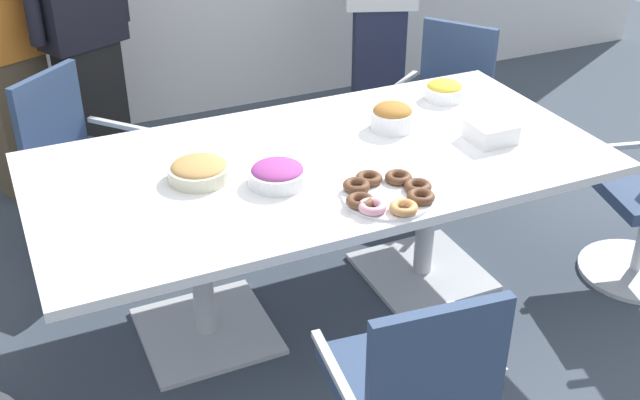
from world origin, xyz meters
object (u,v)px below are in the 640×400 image
(person_standing_1, at_px, (82,29))
(donut_platter, at_px, (387,194))
(office_chair_0, at_px, (84,174))
(office_chair_4, at_px, (443,116))
(snack_bowl_candy_mix, at_px, (278,174))
(conference_table, at_px, (320,185))
(snack_bowl_cookies, at_px, (199,170))
(snack_bowl_chips_yellow, at_px, (444,90))
(snack_bowl_pretzels, at_px, (392,116))
(person_standing_0, at_px, (6,44))
(napkin_pile, at_px, (491,132))

(person_standing_1, distance_m, donut_platter, 2.14)
(office_chair_0, distance_m, person_standing_1, 0.85)
(office_chair_4, height_order, snack_bowl_candy_mix, office_chair_4)
(conference_table, bearing_deg, snack_bowl_candy_mix, -152.47)
(snack_bowl_cookies, bearing_deg, snack_bowl_chips_yellow, 12.70)
(person_standing_1, height_order, donut_platter, person_standing_1)
(person_standing_1, bearing_deg, office_chair_4, 132.22)
(donut_platter, bearing_deg, snack_bowl_pretzels, 59.56)
(office_chair_4, relative_size, person_standing_1, 0.51)
(person_standing_0, relative_size, snack_bowl_candy_mix, 7.24)
(conference_table, xyz_separation_m, office_chair_0, (-0.86, 0.95, -0.22))
(office_chair_0, distance_m, donut_platter, 1.70)
(snack_bowl_chips_yellow, xyz_separation_m, snack_bowl_candy_mix, (-1.06, -0.46, -0.00))
(napkin_pile, bearing_deg, snack_bowl_candy_mix, 178.81)
(person_standing_1, distance_m, snack_bowl_chips_yellow, 1.96)
(conference_table, xyz_separation_m, person_standing_1, (-0.68, 1.58, 0.31))
(office_chair_4, bearing_deg, person_standing_1, 32.04)
(conference_table, height_order, person_standing_0, person_standing_0)
(conference_table, xyz_separation_m, person_standing_0, (-1.07, 1.68, 0.26))
(person_standing_1, bearing_deg, napkin_pile, 104.76)
(snack_bowl_candy_mix, distance_m, napkin_pile, 0.99)
(snack_bowl_cookies, relative_size, napkin_pile, 1.38)
(snack_bowl_candy_mix, xyz_separation_m, snack_bowl_cookies, (-0.27, 0.16, -0.00))
(office_chair_0, distance_m, snack_bowl_pretzels, 1.57)
(person_standing_0, relative_size, person_standing_1, 0.95)
(office_chair_4, relative_size, snack_bowl_chips_yellow, 4.71)
(snack_bowl_cookies, height_order, donut_platter, snack_bowl_cookies)
(donut_platter, height_order, napkin_pile, napkin_pile)
(office_chair_0, height_order, donut_platter, office_chair_0)
(conference_table, height_order, person_standing_1, person_standing_1)
(office_chair_4, xyz_separation_m, snack_bowl_candy_mix, (-1.39, -0.94, 0.39))
(conference_table, height_order, napkin_pile, napkin_pile)
(snack_bowl_chips_yellow, distance_m, snack_bowl_cookies, 1.37)
(person_standing_0, xyz_separation_m, snack_bowl_pretzels, (1.49, -1.54, -0.07))
(office_chair_4, height_order, donut_platter, office_chair_4)
(snack_bowl_candy_mix, xyz_separation_m, donut_platter, (0.34, -0.28, -0.02))
(person_standing_0, bearing_deg, office_chair_0, 81.43)
(snack_bowl_pretzels, bearing_deg, conference_table, -161.39)
(snack_bowl_candy_mix, xyz_separation_m, napkin_pile, (0.99, -0.02, 0.00))
(office_chair_0, relative_size, person_standing_0, 0.54)
(conference_table, bearing_deg, office_chair_0, 132.26)
(conference_table, bearing_deg, donut_platter, -76.62)
(donut_platter, bearing_deg, office_chair_0, 125.24)
(person_standing_1, xyz_separation_m, snack_bowl_chips_yellow, (1.50, -1.24, -0.14))
(office_chair_0, distance_m, snack_bowl_candy_mix, 1.30)
(snack_bowl_chips_yellow, xyz_separation_m, napkin_pile, (-0.07, -0.48, -0.00))
(snack_bowl_chips_yellow, bearing_deg, snack_bowl_cookies, -167.30)
(conference_table, bearing_deg, snack_bowl_pretzels, 18.61)
(snack_bowl_cookies, xyz_separation_m, snack_bowl_pretzels, (0.93, 0.10, 0.02))
(snack_bowl_chips_yellow, relative_size, napkin_pile, 1.06)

